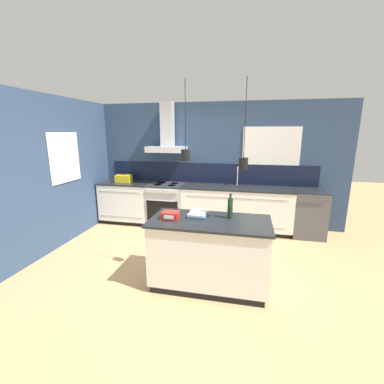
{
  "coord_description": "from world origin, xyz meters",
  "views": [
    {
      "loc": [
        0.8,
        -3.44,
        2.0
      ],
      "look_at": [
        -0.06,
        0.5,
        1.05
      ],
      "focal_mm": 24.0,
      "sensor_mm": 36.0,
      "label": 1
    }
  ],
  "objects_px": {
    "book_stack": "(198,214)",
    "yellow_toolbox": "(124,179)",
    "bottle_on_island": "(230,208)",
    "dishwasher": "(308,213)",
    "oven_range": "(167,204)",
    "red_supply_box": "(170,215)"
  },
  "relations": [
    {
      "from": "book_stack",
      "to": "yellow_toolbox",
      "type": "xyz_separation_m",
      "value": [
        -2.06,
        1.96,
        0.05
      ]
    },
    {
      "from": "yellow_toolbox",
      "to": "bottle_on_island",
      "type": "bearing_deg",
      "value": -38.34
    },
    {
      "from": "dishwasher",
      "to": "yellow_toolbox",
      "type": "distance_m",
      "value": 3.91
    },
    {
      "from": "oven_range",
      "to": "yellow_toolbox",
      "type": "distance_m",
      "value": 1.12
    },
    {
      "from": "bottle_on_island",
      "to": "yellow_toolbox",
      "type": "relative_size",
      "value": 0.97
    },
    {
      "from": "dishwasher",
      "to": "oven_range",
      "type": "bearing_deg",
      "value": -179.92
    },
    {
      "from": "dishwasher",
      "to": "book_stack",
      "type": "distance_m",
      "value": 2.72
    },
    {
      "from": "oven_range",
      "to": "book_stack",
      "type": "distance_m",
      "value": 2.28
    },
    {
      "from": "book_stack",
      "to": "red_supply_box",
      "type": "relative_size",
      "value": 1.46
    },
    {
      "from": "dishwasher",
      "to": "red_supply_box",
      "type": "bearing_deg",
      "value": -135.05
    },
    {
      "from": "dishwasher",
      "to": "bottle_on_island",
      "type": "bearing_deg",
      "value": -125.55
    },
    {
      "from": "oven_range",
      "to": "dishwasher",
      "type": "xyz_separation_m",
      "value": [
        2.88,
        0.0,
        0.0
      ]
    },
    {
      "from": "bottle_on_island",
      "to": "yellow_toolbox",
      "type": "distance_m",
      "value": 3.15
    },
    {
      "from": "dishwasher",
      "to": "book_stack",
      "type": "relative_size",
      "value": 2.97
    },
    {
      "from": "oven_range",
      "to": "yellow_toolbox",
      "type": "xyz_separation_m",
      "value": [
        -0.99,
        0.0,
        0.54
      ]
    },
    {
      "from": "oven_range",
      "to": "yellow_toolbox",
      "type": "bearing_deg",
      "value": 179.75
    },
    {
      "from": "oven_range",
      "to": "dishwasher",
      "type": "distance_m",
      "value": 2.88
    },
    {
      "from": "red_supply_box",
      "to": "yellow_toolbox",
      "type": "relative_size",
      "value": 0.62
    },
    {
      "from": "oven_range",
      "to": "dishwasher",
      "type": "height_order",
      "value": "same"
    },
    {
      "from": "dishwasher",
      "to": "yellow_toolbox",
      "type": "bearing_deg",
      "value": 180.0
    },
    {
      "from": "bottle_on_island",
      "to": "book_stack",
      "type": "bearing_deg",
      "value": -178.86
    },
    {
      "from": "dishwasher",
      "to": "red_supply_box",
      "type": "height_order",
      "value": "red_supply_box"
    }
  ]
}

